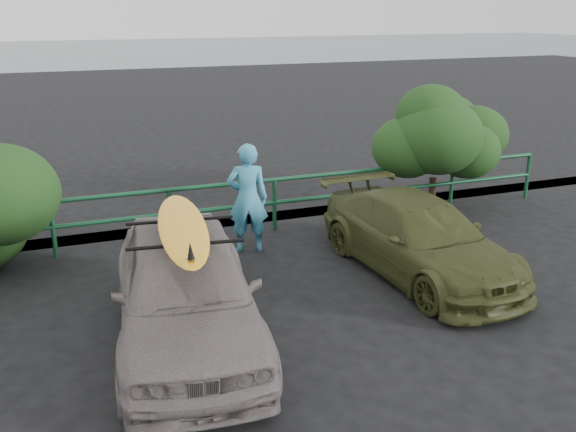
% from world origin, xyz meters
% --- Properties ---
extents(ground, '(80.00, 80.00, 0.00)m').
position_xyz_m(ground, '(0.00, 0.00, 0.00)').
color(ground, black).
extents(ocean, '(200.00, 200.00, 0.00)m').
position_xyz_m(ocean, '(0.00, 60.00, 0.00)').
color(ocean, '#515C63').
rests_on(ocean, ground).
extents(guardrail, '(14.00, 0.08, 1.04)m').
position_xyz_m(guardrail, '(0.00, 5.00, 0.52)').
color(guardrail, '#134527').
rests_on(guardrail, ground).
extents(shrub_right, '(3.20, 2.40, 2.56)m').
position_xyz_m(shrub_right, '(5.00, 5.50, 1.28)').
color(shrub_right, '#1E4117').
rests_on(shrub_right, ground).
extents(sedan, '(2.32, 4.54, 1.48)m').
position_xyz_m(sedan, '(-1.52, 1.30, 0.74)').
color(sedan, slate).
rests_on(sedan, ground).
extents(olive_vehicle, '(1.94, 4.25, 1.21)m').
position_xyz_m(olive_vehicle, '(2.44, 2.20, 0.60)').
color(olive_vehicle, '#3D431D').
rests_on(olive_vehicle, ground).
extents(man, '(0.80, 0.64, 1.93)m').
position_xyz_m(man, '(0.19, 4.13, 0.96)').
color(man, '#3E9ABC').
rests_on(man, ground).
extents(roof_rack, '(1.47, 1.12, 0.05)m').
position_xyz_m(roof_rack, '(-1.52, 1.30, 1.50)').
color(roof_rack, black).
rests_on(roof_rack, sedan).
extents(surfboard, '(0.95, 2.86, 0.08)m').
position_xyz_m(surfboard, '(-1.52, 1.30, 1.57)').
color(surfboard, '#FFAE1A').
rests_on(surfboard, roof_rack).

